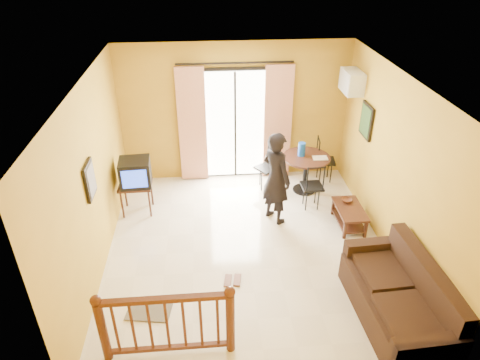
{
  "coord_description": "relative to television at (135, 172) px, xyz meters",
  "views": [
    {
      "loc": [
        -0.59,
        -5.45,
        4.53
      ],
      "look_at": [
        -0.1,
        0.2,
        1.21
      ],
      "focal_mm": 32.0,
      "sensor_mm": 36.0,
      "label": 1
    }
  ],
  "objects": [
    {
      "name": "ground",
      "position": [
        1.87,
        -1.28,
        -0.82
      ],
      "size": [
        5.0,
        5.0,
        0.0
      ],
      "primitive_type": "plane",
      "color": "beige",
      "rests_on": "ground"
    },
    {
      "name": "room_shell",
      "position": [
        1.87,
        -1.28,
        0.88
      ],
      "size": [
        5.0,
        5.0,
        5.0
      ],
      "color": "white",
      "rests_on": "ground"
    },
    {
      "name": "balcony_door",
      "position": [
        1.87,
        1.15,
        0.36
      ],
      "size": [
        2.25,
        0.14,
        2.46
      ],
      "color": "black",
      "rests_on": "ground"
    },
    {
      "name": "tv_table",
      "position": [
        -0.03,
        0.0,
        -0.32
      ],
      "size": [
        0.58,
        0.49,
        0.58
      ],
      "color": "black",
      "rests_on": "ground"
    },
    {
      "name": "television",
      "position": [
        0.0,
        0.0,
        0.0
      ],
      "size": [
        0.56,
        0.52,
        0.48
      ],
      "rotation": [
        0.0,
        0.0,
        0.06
      ],
      "color": "black",
      "rests_on": "tv_table"
    },
    {
      "name": "picture_left",
      "position": [
        -0.35,
        -1.48,
        0.73
      ],
      "size": [
        0.05,
        0.42,
        0.52
      ],
      "color": "black",
      "rests_on": "room_shell"
    },
    {
      "name": "dining_table",
      "position": [
        3.2,
        0.46,
        -0.22
      ],
      "size": [
        0.91,
        0.91,
        0.76
      ],
      "color": "black",
      "rests_on": "ground"
    },
    {
      "name": "water_jug",
      "position": [
        3.1,
        0.52,
        0.07
      ],
      "size": [
        0.14,
        0.14,
        0.27
      ],
      "primitive_type": "cylinder",
      "color": "#134AB9",
      "rests_on": "dining_table"
    },
    {
      "name": "serving_tray",
      "position": [
        3.43,
        0.36,
        -0.05
      ],
      "size": [
        0.28,
        0.19,
        0.02
      ],
      "primitive_type": "cube",
      "rotation": [
        0.0,
        0.0,
        -0.03
      ],
      "color": "beige",
      "rests_on": "dining_table"
    },
    {
      "name": "dining_chairs",
      "position": [
        3.11,
        0.44,
        -0.82
      ],
      "size": [
        1.74,
        1.39,
        0.95
      ],
      "color": "black",
      "rests_on": "ground"
    },
    {
      "name": "air_conditioner",
      "position": [
        3.96,
        0.67,
        1.33
      ],
      "size": [
        0.31,
        0.6,
        0.4
      ],
      "color": "white",
      "rests_on": "room_shell"
    },
    {
      "name": "botanical_print",
      "position": [
        4.09,
        0.02,
        0.83
      ],
      "size": [
        0.05,
        0.5,
        0.6
      ],
      "color": "black",
      "rests_on": "room_shell"
    },
    {
      "name": "coffee_table",
      "position": [
        3.72,
        -0.77,
        -0.59
      ],
      "size": [
        0.45,
        0.81,
        0.36
      ],
      "color": "black",
      "rests_on": "ground"
    },
    {
      "name": "bowl",
      "position": [
        3.72,
        -0.56,
        -0.43
      ],
      "size": [
        0.23,
        0.23,
        0.06
      ],
      "primitive_type": "imported",
      "rotation": [
        0.0,
        0.0,
        -0.29
      ],
      "color": "#582F1E",
      "rests_on": "coffee_table"
    },
    {
      "name": "sofa",
      "position": [
        3.73,
        -2.89,
        -0.48
      ],
      "size": [
        0.98,
        1.96,
        0.92
      ],
      "rotation": [
        0.0,
        0.0,
        0.05
      ],
      "color": "black",
      "rests_on": "ground"
    },
    {
      "name": "standing_person",
      "position": [
        2.45,
        -0.45,
        0.02
      ],
      "size": [
        0.68,
        0.74,
        1.69
      ],
      "primitive_type": "imported",
      "rotation": [
        0.0,
        0.0,
        2.16
      ],
      "color": "black",
      "rests_on": "ground"
    },
    {
      "name": "stair_balustrade",
      "position": [
        0.72,
        -3.18,
        -0.26
      ],
      "size": [
        1.63,
        0.13,
        1.04
      ],
      "color": "#471E0F",
      "rests_on": "ground"
    },
    {
      "name": "doormat",
      "position": [
        0.39,
        -2.47,
        -0.81
      ],
      "size": [
        0.66,
        0.49,
        0.02
      ],
      "primitive_type": "cube",
      "rotation": [
        0.0,
        0.0,
        -0.16
      ],
      "color": "#585247",
      "rests_on": "ground"
    },
    {
      "name": "sandals",
      "position": [
        1.58,
        -1.99,
        -0.81
      ],
      "size": [
        0.28,
        0.26,
        0.03
      ],
      "color": "#582F1E",
      "rests_on": "ground"
    }
  ]
}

